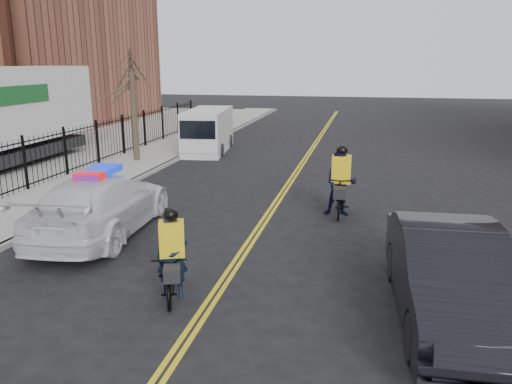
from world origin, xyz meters
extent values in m
plane|color=black|center=(0.00, 0.00, 0.00)|extent=(120.00, 120.00, 0.00)
cube|color=gold|center=(-0.08, 8.00, 0.01)|extent=(0.10, 60.00, 0.01)
cube|color=gold|center=(0.08, 8.00, 0.01)|extent=(0.10, 60.00, 0.01)
cube|color=#9A9691|center=(-7.50, 8.00, 0.07)|extent=(3.00, 60.00, 0.15)
cube|color=#9A9691|center=(-6.00, 8.00, 0.07)|extent=(0.20, 60.00, 0.15)
cube|color=brown|center=(-23.00, 24.00, 7.00)|extent=(14.00, 18.00, 14.00)
cylinder|color=#3C2D23|center=(-7.60, 10.00, 2.15)|extent=(0.28, 0.28, 4.00)
imported|color=white|center=(-4.12, 0.57, 0.83)|extent=(2.77, 5.87, 1.65)
cube|color=#0C26CC|center=(-4.12, 0.57, 1.73)|extent=(0.81, 1.57, 0.16)
imported|color=black|center=(4.43, -2.40, 0.86)|extent=(2.10, 5.32, 1.72)
cube|color=silver|center=(-5.32, 13.86, 1.10)|extent=(2.52, 5.35, 2.20)
cube|color=silver|center=(-5.05, 11.64, 0.91)|extent=(1.94, 0.98, 1.15)
cube|color=black|center=(-5.00, 11.26, 1.48)|extent=(1.72, 0.30, 0.86)
cylinder|color=black|center=(-6.04, 12.24, 0.33)|extent=(0.32, 0.69, 0.67)
cylinder|color=black|center=(-4.24, 12.46, 0.33)|extent=(0.32, 0.69, 0.67)
cylinder|color=black|center=(-6.41, 15.27, 0.33)|extent=(0.32, 0.69, 0.67)
cylinder|color=black|center=(-4.61, 15.49, 0.33)|extent=(0.32, 0.69, 0.67)
cylinder|color=black|center=(-12.94, 11.99, 0.60)|extent=(0.13, 0.13, 1.20)
cube|color=#195926|center=(-11.40, 7.12, 3.26)|extent=(0.11, 4.35, 0.76)
imported|color=black|center=(-0.80, -2.60, 0.50)|extent=(1.27, 2.00, 0.99)
imported|color=black|center=(-0.80, -2.60, 0.85)|extent=(0.72, 0.60, 1.70)
cube|color=yellow|center=(-0.80, -2.60, 1.22)|extent=(0.57, 0.48, 0.71)
sphere|color=black|center=(-0.80, -2.60, 1.71)|extent=(0.29, 0.29, 0.29)
cube|color=black|center=(-0.57, -3.22, 0.77)|extent=(0.41, 0.44, 0.26)
imported|color=black|center=(2.15, 3.71, 0.65)|extent=(0.65, 2.17, 1.30)
imported|color=black|center=(2.15, 3.71, 1.00)|extent=(0.99, 0.78, 2.00)
cube|color=yellow|center=(2.15, 3.71, 1.44)|extent=(0.58, 0.40, 0.84)
sphere|color=black|center=(2.15, 3.71, 2.01)|extent=(0.34, 0.34, 0.34)
cube|color=black|center=(2.17, 2.93, 0.91)|extent=(0.37, 0.42, 0.31)
camera|label=1|loc=(2.80, -11.27, 4.57)|focal=35.00mm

